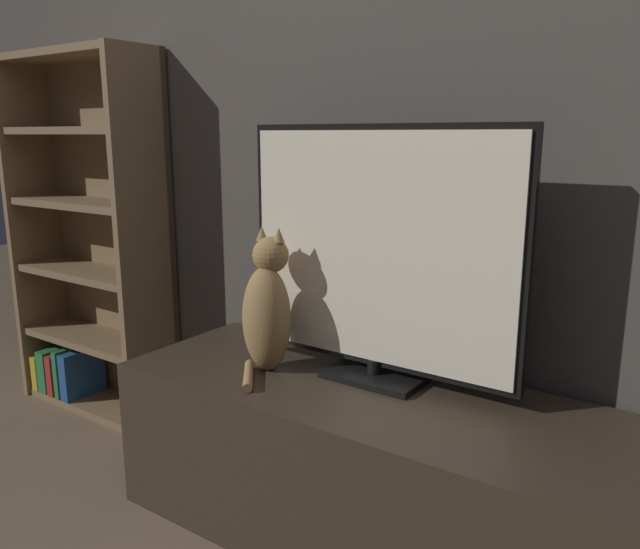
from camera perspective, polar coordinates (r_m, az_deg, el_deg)
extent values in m
cube|color=#47423D|center=(1.97, 9.83, 15.22)|extent=(4.80, 0.05, 2.60)
cube|color=#33281E|center=(1.94, 4.32, -17.16)|extent=(1.55, 0.56, 0.49)
cube|color=black|center=(1.91, 5.01, -9.22)|extent=(0.30, 0.18, 0.02)
cylinder|color=black|center=(1.90, 5.03, -8.34)|extent=(0.04, 0.04, 0.04)
cube|color=black|center=(1.81, 5.37, 2.34)|extent=(0.88, 0.02, 0.71)
cube|color=silver|center=(1.80, 5.15, 2.27)|extent=(0.84, 0.01, 0.67)
ellipsoid|color=#997547|center=(1.93, -4.90, -4.07)|extent=(0.17, 0.15, 0.33)
ellipsoid|color=black|center=(1.98, -4.05, -4.16)|extent=(0.09, 0.05, 0.18)
sphere|color=#997547|center=(1.91, -4.54, 1.80)|extent=(0.12, 0.12, 0.11)
cone|color=#997547|center=(1.91, -5.34, 3.79)|extent=(0.04, 0.04, 0.04)
cone|color=#997547|center=(1.88, -3.80, 3.65)|extent=(0.04, 0.04, 0.04)
cylinder|color=#997547|center=(1.90, -6.57, -9.16)|extent=(0.15, 0.17, 0.03)
cube|color=brown|center=(3.19, -24.43, 3.67)|extent=(0.03, 0.28, 1.54)
cube|color=brown|center=(2.57, -15.62, 2.42)|extent=(0.03, 0.28, 1.54)
cube|color=brown|center=(2.94, -18.51, 3.49)|extent=(0.79, 0.03, 1.54)
cube|color=brown|center=(3.08, -19.40, -10.85)|extent=(0.73, 0.25, 0.03)
cube|color=brown|center=(2.97, -19.82, -5.50)|extent=(0.73, 0.25, 0.03)
cube|color=brown|center=(2.90, -20.27, 0.18)|extent=(0.73, 0.25, 0.03)
cube|color=brown|center=(2.85, -20.73, 6.11)|extent=(0.73, 0.25, 0.03)
cube|color=brown|center=(2.84, -21.22, 12.16)|extent=(0.73, 0.25, 0.03)
cube|color=brown|center=(2.86, -21.72, 18.21)|extent=(0.73, 0.25, 0.03)
cube|color=#B79323|center=(3.28, -23.38, -7.91)|extent=(0.04, 0.18, 0.16)
cube|color=#236B38|center=(3.23, -22.83, -7.86)|extent=(0.06, 0.18, 0.20)
cube|color=maroon|center=(3.18, -22.16, -8.18)|extent=(0.04, 0.19, 0.19)
cube|color=#236B38|center=(3.13, -21.67, -8.15)|extent=(0.03, 0.18, 0.22)
cube|color=navy|center=(3.09, -20.88, -8.40)|extent=(0.05, 0.21, 0.22)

